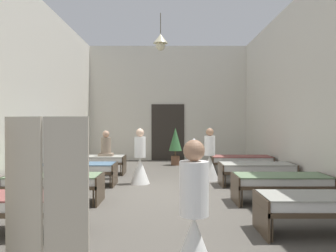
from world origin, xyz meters
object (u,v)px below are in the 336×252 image
Objects in this scene: bed_left_row_1 at (55,181)px; patient_seated_primary at (106,146)px; bed_left_row_3 at (95,160)px; privacy_screen at (22,208)px; bed_left_row_2 at (79,168)px; nurse_near_aisle at (140,164)px; bed_right_row_0 at (324,204)px; nurse_mid_aisle at (210,161)px; bed_right_row_1 at (281,181)px; bed_left_row_0 at (12,204)px; nurse_far_aisle at (194,232)px; bed_right_row_3 at (241,160)px; potted_plant at (176,142)px; bed_right_row_2 at (257,168)px.

bed_left_row_1 is 2.38× the size of patient_seated_primary.
privacy_screen is at bearing -82.82° from bed_left_row_3.
nurse_near_aisle is (1.56, 0.25, 0.09)m from bed_left_row_2.
privacy_screen is (0.95, -7.54, 0.41)m from bed_left_row_3.
bed_left_row_1 is at bearing -90.00° from bed_left_row_3.
nurse_near_aisle is at bearing 126.94° from bed_right_row_0.
nurse_mid_aisle is 1.86× the size of patient_seated_primary.
privacy_screen reaches higher than bed_right_row_1.
bed_right_row_1 is 1.28× the size of nurse_mid_aisle.
nurse_far_aisle reaches higher than bed_left_row_0.
bed_left_row_0 is 4.61m from bed_right_row_0.
bed_right_row_0 is 5.97m from bed_left_row_2.
bed_left_row_1 is 3.87m from patient_seated_primary.
bed_right_row_0 is 1.28× the size of nurse_near_aisle.
bed_right_row_3 is 1.34× the size of potted_plant.
bed_left_row_0 is 2.38× the size of patient_seated_primary.
nurse_far_aisle is (-2.03, -3.45, 0.09)m from bed_right_row_1.
bed_left_row_1 is at bearing -90.00° from bed_left_row_2.
bed_left_row_0 is 8.35m from potted_plant.
bed_left_row_1 is 3.88m from privacy_screen.
bed_right_row_3 is at bearing 39.51° from bed_left_row_1.
nurse_far_aisle is at bearing -142.66° from bed_right_row_0.
bed_right_row_2 and bed_left_row_3 have the same top height.
bed_right_row_0 is at bearing -90.00° from bed_right_row_1.
nurse_near_aisle and nurse_far_aisle have the same top height.
potted_plant is at bearing 116.04° from bed_right_row_2.
bed_left_row_2 is 1.28× the size of nurse_near_aisle.
bed_left_row_3 is 1.28× the size of nurse_near_aisle.
potted_plant is (0.02, 9.48, 0.33)m from nurse_far_aisle.
potted_plant is (-0.90, 3.35, 0.33)m from nurse_mid_aisle.
bed_left_row_1 is 1.28× the size of nurse_mid_aisle.
bed_left_row_0 is 5.97m from bed_right_row_2.
privacy_screen reaches higher than bed_right_row_2.
bed_right_row_2 is 1.28× the size of nurse_far_aisle.
nurse_near_aisle is 1.86× the size of patient_seated_primary.
nurse_near_aisle is at bearing 53.94° from bed_left_row_1.
nurse_far_aisle is at bearing -38.29° from nurse_near_aisle.
nurse_far_aisle is 1.05× the size of potted_plant.
bed_right_row_2 is 1.28× the size of nurse_near_aisle.
bed_right_row_2 is at bearing 36.82° from nurse_near_aisle.
bed_left_row_0 is 1.00× the size of bed_right_row_3.
bed_left_row_0 is at bearing -140.49° from bed_right_row_2.
nurse_far_aisle is (-0.92, -6.14, 0.00)m from nurse_mid_aisle.
bed_left_row_0 is at bearing -93.49° from patient_seated_primary.
privacy_screen is (-1.64, -9.77, -0.01)m from potted_plant.
bed_left_row_2 is 2.01m from patient_seated_primary.
potted_plant is at bearing 71.91° from bed_left_row_0.
bed_right_row_2 is 6.73m from privacy_screen.
bed_right_row_0 is at bearing -90.96° from nurse_mid_aisle.
bed_left_row_1 is 1.90m from bed_left_row_2.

